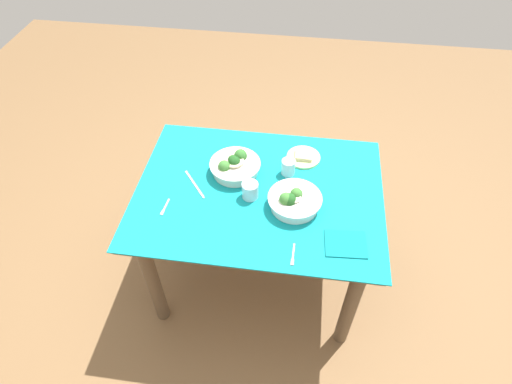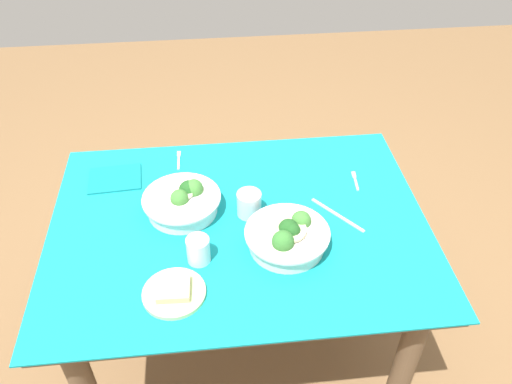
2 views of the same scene
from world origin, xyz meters
name	(u,v)px [view 2 (image 2 of 2)]	position (x,y,z in m)	size (l,w,h in m)	color
ground_plane	(243,351)	(0.00, 0.00, 0.00)	(6.00, 6.00, 0.00)	brown
dining_table	(240,251)	(0.00, 0.00, 0.59)	(1.17, 0.87, 0.71)	teal
broccoli_bowl_far	(288,237)	(-0.13, 0.11, 0.75)	(0.25, 0.25, 0.10)	silver
broccoli_bowl_near	(183,201)	(0.17, -0.08, 0.75)	(0.24, 0.24, 0.10)	white
bread_side_plate	(174,292)	(0.20, 0.26, 0.72)	(0.17, 0.17, 0.03)	#B7D684
water_glass_center	(198,250)	(0.13, 0.14, 0.75)	(0.07, 0.07, 0.08)	silver
water_glass_side	(249,204)	(-0.04, -0.04, 0.75)	(0.08, 0.08, 0.08)	silver
fork_by_far_bowl	(179,159)	(0.19, -0.35, 0.71)	(0.01, 0.11, 0.00)	#B7B7BC
fork_by_near_bowl	(355,180)	(-0.41, -0.16, 0.71)	(0.02, 0.10, 0.00)	#B7B7BC
table_knife_left	(337,215)	(-0.31, 0.00, 0.71)	(0.21, 0.01, 0.00)	#B7B7BC
napkin_folded_upper	(115,179)	(0.40, -0.26, 0.72)	(0.17, 0.14, 0.01)	#0F777D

